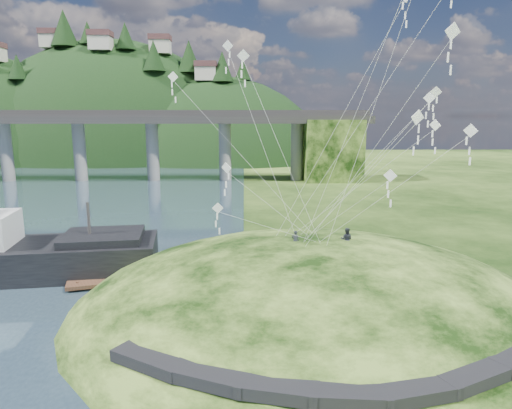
{
  "coord_description": "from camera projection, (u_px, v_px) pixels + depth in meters",
  "views": [
    {
      "loc": [
        3.09,
        -28.57,
        13.71
      ],
      "look_at": [
        4.0,
        6.0,
        7.0
      ],
      "focal_mm": 32.0,
      "sensor_mm": 36.0,
      "label": 1
    }
  ],
  "objects": [
    {
      "name": "ground",
      "position": [
        199.0,
        324.0,
        30.57
      ],
      "size": [
        320.0,
        320.0,
        0.0
      ],
      "primitive_type": "plane",
      "color": "black",
      "rests_on": "ground"
    },
    {
      "name": "grass_hill",
      "position": [
        313.0,
        330.0,
        33.02
      ],
      "size": [
        36.0,
        32.0,
        13.0
      ],
      "color": "black",
      "rests_on": "ground"
    },
    {
      "name": "far_ridge",
      "position": [
        103.0,
        181.0,
        150.75
      ],
      "size": [
        153.0,
        70.0,
        94.5
      ],
      "color": "black",
      "rests_on": "ground"
    },
    {
      "name": "wooden_dock",
      "position": [
        144.0,
        278.0,
        38.19
      ],
      "size": [
        12.24,
        5.02,
        0.87
      ],
      "color": "#3E2519",
      "rests_on": "ground"
    },
    {
      "name": "kite_swarm",
      "position": [
        345.0,
        77.0,
        28.09
      ],
      "size": [
        19.41,
        15.45,
        19.86
      ],
      "color": "white",
      "rests_on": "ground"
    },
    {
      "name": "work_barge",
      "position": [
        4.0,
        253.0,
        39.15
      ],
      "size": [
        25.35,
        9.84,
        8.64
      ],
      "color": "black",
      "rests_on": "ground"
    },
    {
      "name": "footpath",
      "position": [
        341.0,
        375.0,
        20.8
      ],
      "size": [
        22.29,
        5.84,
        0.83
      ],
      "color": "black",
      "rests_on": "ground"
    },
    {
      "name": "kite_flyers",
      "position": [
        336.0,
        228.0,
        32.81
      ],
      "size": [
        4.59,
        1.13,
        1.74
      ],
      "color": "#272A34",
      "rests_on": "ground"
    },
    {
      "name": "bridge",
      "position": [
        105.0,
        135.0,
        96.79
      ],
      "size": [
        160.0,
        11.0,
        15.0
      ],
      "color": "#2D2B2B",
      "rests_on": "ground"
    }
  ]
}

